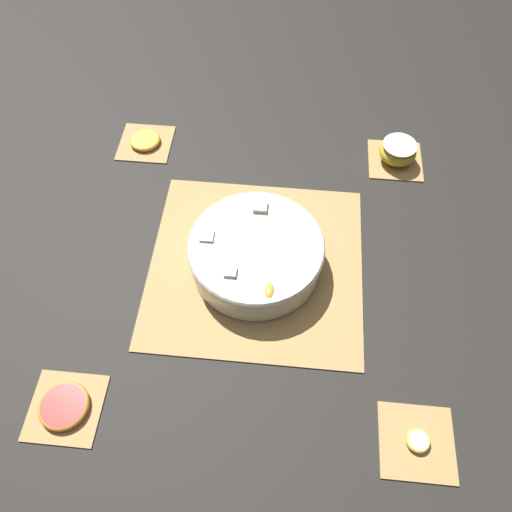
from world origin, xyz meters
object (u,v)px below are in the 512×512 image
Objects in this scene: fruit_salad_bowl at (256,253)px; orange_slice_whole at (145,140)px; grapefruit_slice at (64,406)px; banana_coin_single at (418,441)px; apple_half at (398,151)px.

fruit_salad_bowl is 0.43m from orange_slice_whole.
fruit_salad_bowl reaches higher than grapefruit_slice.
grapefruit_slice reaches higher than banana_coin_single.
banana_coin_single is (-0.62, 0.00, -0.02)m from apple_half.
orange_slice_whole reaches higher than banana_coin_single.
apple_half is 0.58m from orange_slice_whole.
fruit_salad_bowl is 3.65× the size of orange_slice_whole.
grapefruit_slice is (-0.62, 0.58, -0.02)m from apple_half.
orange_slice_whole is 0.62m from grapefruit_slice.
apple_half is 0.62m from banana_coin_single.
grapefruit_slice is at bearing 180.00° from orange_slice_whole.
apple_half is 1.16× the size of orange_slice_whole.
fruit_salad_bowl is at bearing 43.06° from banana_coin_single.
banana_coin_single is at bearing -90.00° from grapefruit_slice.
fruit_salad_bowl is 0.43m from banana_coin_single.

